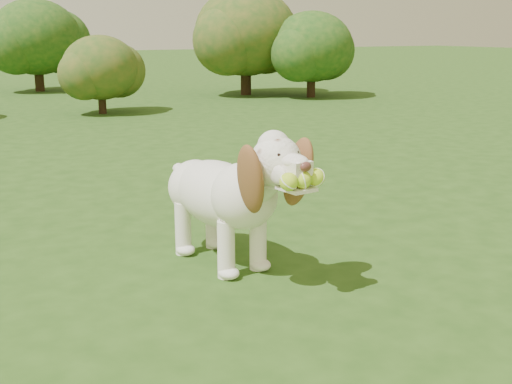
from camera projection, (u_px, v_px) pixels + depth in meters
name	position (u px, v px, depth m)	size (l,w,h in m)	color
ground	(215.00, 283.00, 3.49)	(80.00, 80.00, 0.00)	#234413
dog	(229.00, 191.00, 3.63)	(0.54, 1.31, 0.85)	white
shrub_i	(36.00, 37.00, 14.08)	(1.94, 1.94, 2.01)	#382314
shrub_d	(312.00, 47.00, 12.86)	(1.65, 1.65, 1.71)	#382314
shrub_f	(246.00, 32.00, 13.29)	(2.12, 2.12, 2.20)	#382314
shrub_c	(100.00, 68.00, 10.36)	(1.22, 1.22, 1.26)	#382314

